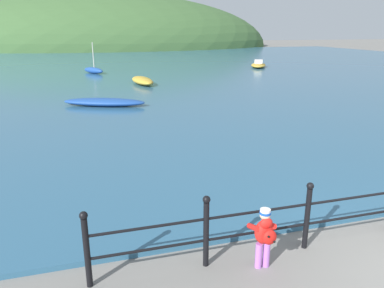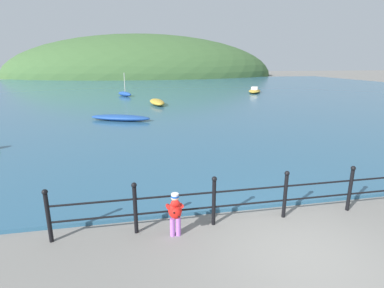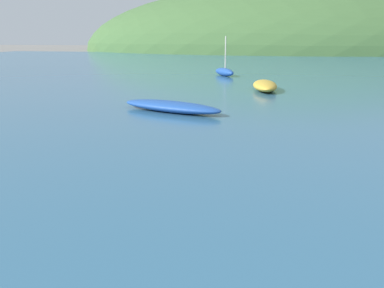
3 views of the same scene
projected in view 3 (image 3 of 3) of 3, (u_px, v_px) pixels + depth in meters
name	position (u px, v px, depth m)	size (l,w,h in m)	color
water	(288.00, 72.00, 31.13)	(80.00, 60.00, 0.10)	#2D5B7A
far_hillside	(287.00, 51.00, 68.68)	(63.75, 35.06, 19.59)	#3D6033
boat_far_right	(265.00, 86.00, 20.69)	(1.45, 3.28, 0.46)	gold
boat_green_fishing	(224.00, 72.00, 27.91)	(1.77, 2.40, 2.42)	#1E4793
boat_white_sailboat	(171.00, 106.00, 15.09)	(3.97, 2.39, 0.36)	#1E4793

